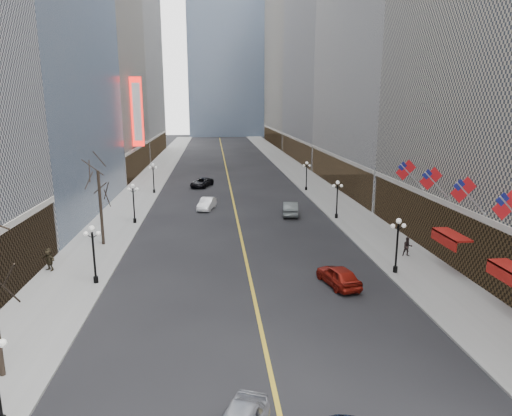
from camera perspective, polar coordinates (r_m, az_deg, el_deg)
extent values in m
cube|color=gray|center=(76.67, 7.29, 2.77)|extent=(6.00, 230.00, 0.15)
cube|color=gray|center=(75.68, -13.89, 2.36)|extent=(6.00, 230.00, 0.15)
cube|color=gold|center=(84.74, -3.49, 3.78)|extent=(0.25, 200.00, 0.02)
cube|color=#473B2F|center=(40.35, 26.49, -4.13)|extent=(2.80, 41.00, 5.00)
cube|color=#473B2F|center=(75.45, 10.95, 4.42)|extent=(2.80, 35.00, 5.00)
cube|color=#969698|center=(114.87, 11.76, 17.95)|extent=(26.00, 40.00, 48.00)
cube|color=#473B2F|center=(112.16, 5.53, 7.33)|extent=(2.80, 39.00, 5.00)
cube|color=#9F9683|center=(157.05, 7.07, 19.27)|extent=(26.00, 46.00, 62.00)
cube|color=#473B2F|center=(154.45, 2.51, 8.91)|extent=(2.80, 45.00, 5.00)
cube|color=#9F9683|center=(95.33, -23.30, 18.89)|extent=(26.00, 30.00, 50.00)
cube|color=#473B2F|center=(92.61, -15.18, 5.75)|extent=(2.80, 29.00, 5.00)
cube|color=#B8B6AF|center=(129.53, -18.93, 22.31)|extent=(26.00, 38.00, 72.00)
cube|color=#473B2F|center=(126.07, -12.63, 7.69)|extent=(2.80, 37.00, 5.00)
cylinder|color=black|center=(38.89, 17.01, -7.34)|extent=(0.36, 0.36, 0.50)
cylinder|color=black|center=(38.33, 17.19, -4.88)|extent=(0.16, 0.16, 4.00)
sphere|color=white|center=(37.71, 17.42, -1.55)|extent=(0.44, 0.44, 0.44)
sphere|color=white|center=(37.64, 16.75, -2.16)|extent=(0.36, 0.36, 0.36)
sphere|color=white|center=(37.99, 18.01, -2.11)|extent=(0.36, 0.36, 0.36)
cylinder|color=black|center=(55.19, 10.02, -0.98)|extent=(0.36, 0.36, 0.50)
cylinder|color=black|center=(54.80, 10.09, 0.80)|extent=(0.16, 0.16, 4.00)
sphere|color=white|center=(54.37, 10.18, 3.17)|extent=(0.44, 0.44, 0.44)
sphere|color=white|center=(54.32, 9.71, 2.75)|extent=(0.36, 0.36, 0.36)
sphere|color=white|center=(54.56, 10.62, 2.76)|extent=(0.36, 0.36, 0.36)
cylinder|color=black|center=(72.31, 6.29, 2.44)|extent=(0.36, 0.36, 0.50)
cylinder|color=black|center=(72.01, 6.32, 3.81)|extent=(0.16, 0.16, 4.00)
sphere|color=white|center=(71.68, 6.37, 5.62)|extent=(0.44, 0.44, 0.44)
sphere|color=white|center=(71.64, 6.00, 5.31)|extent=(0.36, 0.36, 0.36)
sphere|color=white|center=(71.83, 6.71, 5.31)|extent=(0.36, 0.36, 0.36)
sphere|color=white|center=(21.78, -29.12, -14.55)|extent=(0.36, 0.36, 0.36)
cylinder|color=black|center=(37.21, -19.37, -8.44)|extent=(0.36, 0.36, 0.50)
cylinder|color=black|center=(36.63, -19.58, -5.89)|extent=(0.16, 0.16, 4.00)
sphere|color=white|center=(35.98, -19.86, -2.41)|extent=(0.44, 0.44, 0.44)
sphere|color=white|center=(36.20, -20.50, -3.03)|extent=(0.36, 0.36, 0.36)
sphere|color=white|center=(35.97, -19.11, -3.02)|extent=(0.36, 0.36, 0.36)
cylinder|color=black|center=(54.02, -14.91, -1.53)|extent=(0.36, 0.36, 0.50)
cylinder|color=black|center=(53.63, -15.02, 0.28)|extent=(0.16, 0.16, 4.00)
sphere|color=white|center=(53.19, -15.17, 2.70)|extent=(0.44, 0.44, 0.44)
sphere|color=white|center=(53.33, -15.62, 2.26)|extent=(0.36, 0.36, 0.36)
sphere|color=white|center=(53.18, -14.66, 2.29)|extent=(0.36, 0.36, 0.36)
cylinder|color=black|center=(71.42, -12.61, 2.07)|extent=(0.36, 0.36, 0.50)
cylinder|color=black|center=(71.12, -12.68, 3.46)|extent=(0.16, 0.16, 4.00)
sphere|color=white|center=(70.79, -12.78, 5.29)|extent=(0.44, 0.44, 0.44)
sphere|color=white|center=(70.90, -13.12, 4.96)|extent=(0.36, 0.36, 0.36)
sphere|color=white|center=(70.78, -12.40, 4.98)|extent=(0.36, 0.36, 0.36)
cube|color=red|center=(31.80, 28.90, 0.34)|extent=(1.94, 0.04, 1.94)
cube|color=navy|center=(31.54, 28.44, 0.95)|extent=(0.88, 0.06, 0.88)
cylinder|color=#B2B2B7|center=(36.39, 25.30, 1.08)|extent=(2.49, 0.12, 2.49)
cube|color=red|center=(35.95, 24.50, 2.09)|extent=(1.94, 0.04, 1.94)
cube|color=navy|center=(35.72, 24.06, 2.63)|extent=(0.88, 0.06, 0.88)
cylinder|color=#B2B2B7|center=(40.69, 21.77, 2.54)|extent=(2.49, 0.12, 2.49)
cube|color=red|center=(40.29, 21.02, 3.45)|extent=(1.94, 0.04, 1.94)
cube|color=navy|center=(40.09, 20.61, 3.95)|extent=(0.88, 0.06, 0.88)
cylinder|color=#B2B2B7|center=(45.13, 18.93, 3.71)|extent=(2.49, 0.12, 2.49)
cube|color=red|center=(44.77, 18.23, 4.54)|extent=(1.94, 0.04, 1.94)
cube|color=navy|center=(44.59, 17.84, 4.99)|extent=(0.88, 0.06, 0.88)
cube|color=maroon|center=(33.28, 28.75, -7.48)|extent=(0.10, 4.00, 0.90)
cube|color=maroon|center=(39.97, 23.27, -3.07)|extent=(1.40, 4.00, 0.15)
cube|color=maroon|center=(39.77, 22.39, -3.67)|extent=(0.10, 4.00, 0.90)
cube|color=red|center=(84.66, -14.65, 11.53)|extent=(2.00, 0.50, 12.00)
cube|color=white|center=(84.65, -14.62, 11.54)|extent=(1.40, 0.55, 10.00)
cylinder|color=#2D231C|center=(45.98, -18.83, 0.00)|extent=(0.28, 0.28, 7.20)
imported|color=white|center=(59.65, -6.17, 0.54)|extent=(2.63, 4.84, 1.51)
imported|color=black|center=(75.79, -6.80, 3.17)|extent=(4.23, 5.86, 1.48)
imported|color=maroon|center=(35.40, 10.27, -8.32)|extent=(2.87, 4.93, 1.58)
imported|color=#545B5D|center=(56.38, 4.32, -0.06)|extent=(2.50, 5.31, 1.68)
imported|color=black|center=(43.00, 18.41, -4.62)|extent=(0.89, 0.56, 1.73)
imported|color=#30291A|center=(41.07, -24.45, -5.85)|extent=(1.69, 1.45, 1.87)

